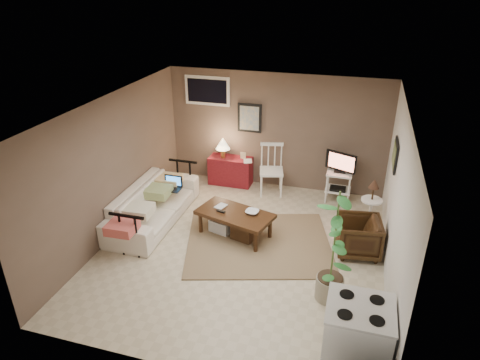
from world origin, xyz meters
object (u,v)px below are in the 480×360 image
(sofa, at_px, (153,199))
(spindle_chair, at_px, (271,171))
(side_table, at_px, (372,199))
(armchair, at_px, (358,235))
(red_console, at_px, (230,168))
(coffee_table, at_px, (234,222))
(stove, at_px, (356,340))
(potted_plant, at_px, (334,244))
(tv_stand, at_px, (339,176))

(sofa, relative_size, spindle_chair, 2.20)
(side_table, relative_size, armchair, 1.43)
(red_console, bearing_deg, spindle_chair, -10.37)
(coffee_table, relative_size, sofa, 0.62)
(spindle_chair, height_order, stove, spindle_chair)
(side_table, xyz_separation_m, potted_plant, (-0.50, -2.03, 0.30))
(tv_stand, bearing_deg, red_console, 176.08)
(sofa, relative_size, armchair, 3.32)
(armchair, bearing_deg, sofa, -98.35)
(sofa, bearing_deg, tv_stand, -61.74)
(coffee_table, height_order, sofa, sofa)
(coffee_table, bearing_deg, tv_stand, 47.95)
(sofa, bearing_deg, red_console, -25.20)
(spindle_chair, height_order, tv_stand, tv_stand)
(tv_stand, height_order, potted_plant, potted_plant)
(coffee_table, xyz_separation_m, potted_plant, (1.73, -1.15, 0.64))
(sofa, xyz_separation_m, red_console, (0.87, 1.86, -0.08))
(spindle_chair, xyz_separation_m, side_table, (1.97, -0.89, 0.12))
(side_table, distance_m, stove, 3.20)
(spindle_chair, relative_size, armchair, 1.51)
(spindle_chair, relative_size, potted_plant, 0.61)
(spindle_chair, bearing_deg, sofa, -137.10)
(spindle_chair, bearing_deg, red_console, 169.63)
(sofa, xyz_separation_m, spindle_chair, (1.82, 1.69, 0.04))
(side_table, bearing_deg, stove, -92.16)
(sofa, xyz_separation_m, potted_plant, (3.29, -1.23, 0.46))
(side_table, distance_m, armchair, 0.87)
(sofa, xyz_separation_m, side_table, (3.79, 0.80, 0.16))
(potted_plant, bearing_deg, sofa, 159.47)
(tv_stand, bearing_deg, side_table, -55.42)
(coffee_table, height_order, stove, stove)
(side_table, xyz_separation_m, armchair, (-0.17, -0.81, -0.26))
(spindle_chair, xyz_separation_m, armchair, (1.80, -1.70, -0.14))
(sofa, relative_size, side_table, 2.33)
(stove, bearing_deg, coffee_table, 132.30)
(red_console, bearing_deg, side_table, -19.97)
(sofa, distance_m, stove, 4.38)
(tv_stand, bearing_deg, sofa, -151.74)
(side_table, bearing_deg, red_console, 160.03)
(sofa, xyz_separation_m, armchair, (3.62, -0.01, -0.10))
(potted_plant, bearing_deg, armchair, 74.81)
(red_console, height_order, side_table, red_console)
(red_console, distance_m, armchair, 3.32)
(sofa, bearing_deg, stove, -123.10)
(spindle_chair, distance_m, side_table, 2.16)
(red_console, height_order, stove, red_console)
(coffee_table, xyz_separation_m, spindle_chair, (0.25, 1.76, 0.22))
(tv_stand, xyz_separation_m, potted_plant, (0.12, -2.93, 0.36))
(red_console, distance_m, stove, 5.09)
(armchair, height_order, potted_plant, potted_plant)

